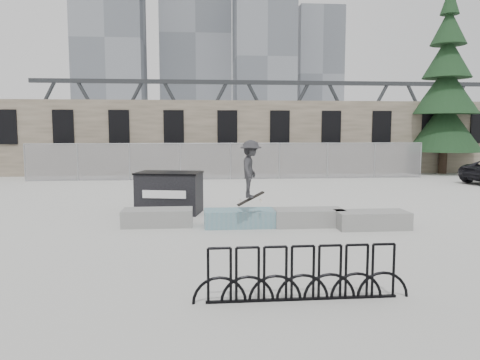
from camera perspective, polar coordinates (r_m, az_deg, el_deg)
name	(u,v)px	position (r m, az deg, el deg)	size (l,w,h in m)	color
ground	(260,225)	(13.70, 2.49, -5.47)	(120.00, 120.00, 0.00)	beige
stone_wall	(226,137)	(29.59, -1.71, 5.21)	(36.00, 2.58, 4.50)	#6A5F4E
chainlink_fence	(230,161)	(25.91, -1.20, 2.37)	(22.06, 0.06, 2.02)	gray
planter_far_left	(158,217)	(13.72, -10.01, -4.42)	(2.00, 0.90, 0.48)	gray
planter_center_left	(240,217)	(13.41, -0.05, -4.58)	(2.00, 0.90, 0.48)	teal
planter_center_right	(308,217)	(13.67, 8.32, -4.43)	(2.00, 0.90, 0.48)	gray
planter_offset	(372,219)	(13.67, 15.78, -4.61)	(2.00, 0.90, 0.48)	gray
dumpster	(169,192)	(15.65, -8.60, -1.50)	(2.31, 1.69, 1.37)	black
bike_rack	(303,274)	(7.79, 7.65, -11.29)	(3.59, 0.08, 0.90)	black
spruce_tree	(446,95)	(31.98, 23.80, 9.43)	(4.53, 4.53, 11.50)	#38281E
skyline_towers	(200,48)	(108.61, -4.89, 15.75)	(58.00, 28.00, 48.00)	slate
truss_bridge	(278,120)	(69.32, 4.65, 7.32)	(70.00, 3.00, 9.80)	#2D3033
skateboarder	(251,169)	(12.61, 1.32, 1.33)	(0.79, 1.11, 1.78)	#2D2D30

